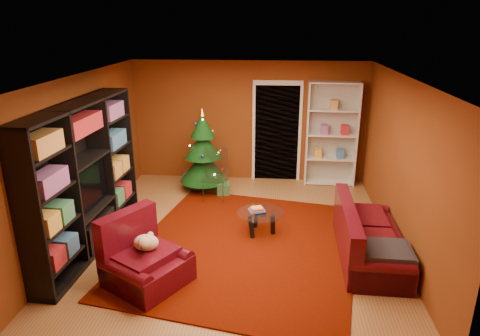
# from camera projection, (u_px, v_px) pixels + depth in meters

# --- Properties ---
(floor) EXTENTS (5.00, 5.50, 0.05)m
(floor) POSITION_uv_depth(u_px,v_px,m) (238.00, 237.00, 7.10)
(floor) COLOR #905E32
(floor) RESTS_ON ground
(ceiling) EXTENTS (5.00, 5.50, 0.05)m
(ceiling) POSITION_uv_depth(u_px,v_px,m) (238.00, 75.00, 6.24)
(ceiling) COLOR silver
(ceiling) RESTS_ON wall_back
(wall_back) EXTENTS (5.00, 0.05, 2.60)m
(wall_back) POSITION_uv_depth(u_px,v_px,m) (249.00, 122.00, 9.28)
(wall_back) COLOR brown
(wall_back) RESTS_ON ground
(wall_left) EXTENTS (0.05, 5.50, 2.60)m
(wall_left) POSITION_uv_depth(u_px,v_px,m) (82.00, 157.00, 6.87)
(wall_left) COLOR brown
(wall_left) RESTS_ON ground
(wall_right) EXTENTS (0.05, 5.50, 2.60)m
(wall_right) POSITION_uv_depth(u_px,v_px,m) (404.00, 166.00, 6.47)
(wall_right) COLOR brown
(wall_right) RESTS_ON ground
(doorway) EXTENTS (1.06, 0.60, 2.16)m
(doorway) POSITION_uv_depth(u_px,v_px,m) (277.00, 134.00, 9.27)
(doorway) COLOR black
(doorway) RESTS_ON floor
(rug) EXTENTS (3.99, 4.44, 0.02)m
(rug) POSITION_uv_depth(u_px,v_px,m) (245.00, 246.00, 6.74)
(rug) COLOR #560F00
(rug) RESTS_ON floor
(media_unit) EXTENTS (0.57, 2.98, 2.27)m
(media_unit) POSITION_uv_depth(u_px,v_px,m) (84.00, 179.00, 6.41)
(media_unit) COLOR black
(media_unit) RESTS_ON floor
(christmas_tree) EXTENTS (1.31, 1.31, 1.75)m
(christmas_tree) POSITION_uv_depth(u_px,v_px,m) (203.00, 151.00, 8.74)
(christmas_tree) COLOR black
(christmas_tree) RESTS_ON floor
(gift_box_teal) EXTENTS (0.33, 0.33, 0.28)m
(gift_box_teal) POSITION_uv_depth(u_px,v_px,m) (192.00, 179.00, 9.23)
(gift_box_teal) COLOR teal
(gift_box_teal) RESTS_ON floor
(gift_box_green) EXTENTS (0.28, 0.28, 0.25)m
(gift_box_green) POSITION_uv_depth(u_px,v_px,m) (223.00, 189.00, 8.72)
(gift_box_green) COLOR #2F6E38
(gift_box_green) RESTS_ON floor
(gift_box_red) EXTENTS (0.23, 0.23, 0.23)m
(gift_box_red) POSITION_uv_depth(u_px,v_px,m) (198.00, 174.00, 9.59)
(gift_box_red) COLOR #A00E0E
(gift_box_red) RESTS_ON floor
(white_bookshelf) EXTENTS (1.06, 0.41, 2.27)m
(white_bookshelf) POSITION_uv_depth(u_px,v_px,m) (332.00, 135.00, 9.01)
(white_bookshelf) COLOR white
(white_bookshelf) RESTS_ON floor
(armchair) EXTENTS (1.39, 1.39, 0.79)m
(armchair) POSITION_uv_depth(u_px,v_px,m) (147.00, 258.00, 5.67)
(armchair) COLOR #430812
(armchair) RESTS_ON rug
(dog) EXTENTS (0.46, 0.50, 0.26)m
(dog) POSITION_uv_depth(u_px,v_px,m) (146.00, 243.00, 5.67)
(dog) COLOR beige
(dog) RESTS_ON armchair
(sofa) EXTENTS (0.92, 1.96, 0.83)m
(sofa) POSITION_uv_depth(u_px,v_px,m) (371.00, 233.00, 6.31)
(sofa) COLOR #430812
(sofa) RESTS_ON rug
(coffee_table) EXTENTS (0.99, 0.99, 0.49)m
(coffee_table) POSITION_uv_depth(u_px,v_px,m) (260.00, 223.00, 7.10)
(coffee_table) COLOR gray
(coffee_table) RESTS_ON rug
(acrylic_chair) EXTENTS (0.49, 0.53, 0.92)m
(acrylic_chair) POSITION_uv_depth(u_px,v_px,m) (215.00, 178.00, 8.36)
(acrylic_chair) COLOR #66605B
(acrylic_chair) RESTS_ON rug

